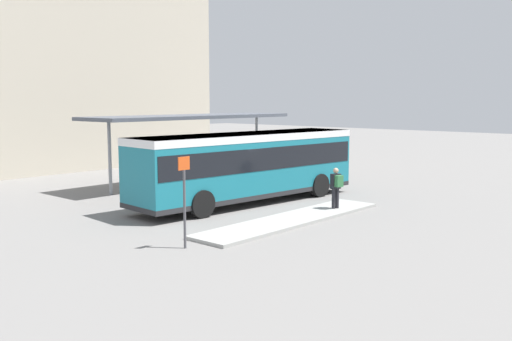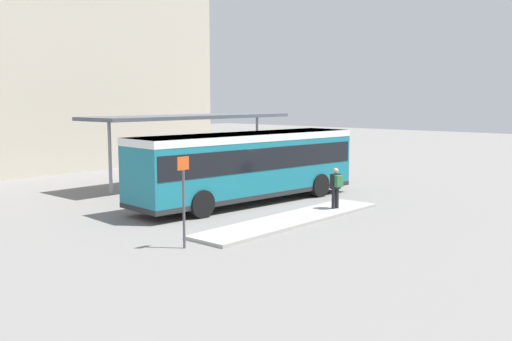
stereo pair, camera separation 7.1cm
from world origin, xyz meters
The scene contains 10 objects.
ground_plane centered at (0.00, 0.00, 0.00)m, with size 120.00×120.00×0.00m, color slate.
curb_island centered at (-1.68, -3.80, 0.06)m, with size 9.18×1.80×0.12m.
city_bus centered at (0.01, 0.00, 1.78)m, with size 11.34×3.48×3.04m.
pedestrian_waiting centered at (0.90, -4.00, 1.07)m, with size 0.46×0.50×1.65m.
bicycle_white centered at (9.69, 3.54, 0.38)m, with size 0.48×1.74×0.75m.
bicycle_orange centered at (9.98, 4.38, 0.38)m, with size 0.48×1.77×0.76m.
station_shelter centered at (2.52, 6.30, 3.53)m, with size 12.35×3.27×3.67m.
potted_planter_near_shelter centered at (7.81, 3.66, 0.65)m, with size 0.91×0.91×1.27m.
platform_sign centered at (-6.96, -3.75, 1.56)m, with size 0.44×0.08×2.80m.
station_building centered at (1.96, 20.98, 6.94)m, with size 20.49×12.04×13.87m.
Camera 2 is at (-18.18, -16.59, 4.50)m, focal length 40.00 mm.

